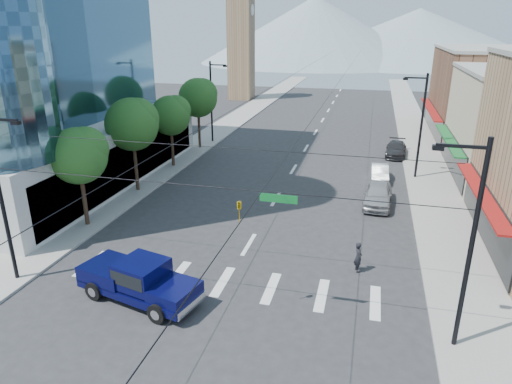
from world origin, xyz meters
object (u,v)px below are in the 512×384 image
(pickup_truck, at_px, (138,279))
(pedestrian, at_px, (358,257))
(parked_car_far, at_px, (396,149))
(parked_car_mid, at_px, (380,173))
(parked_car_near, at_px, (378,195))

(pickup_truck, xyz_separation_m, pedestrian, (10.24, 5.40, -0.25))
(parked_car_far, bearing_deg, pickup_truck, -109.54)
(parked_car_mid, height_order, parked_car_far, parked_car_far)
(pickup_truck, height_order, parked_car_far, pickup_truck)
(pickup_truck, bearing_deg, parked_car_mid, 76.25)
(pedestrian, height_order, parked_car_mid, pedestrian)
(pedestrian, xyz_separation_m, parked_car_mid, (1.16, 16.25, -0.20))
(pedestrian, distance_m, parked_car_far, 24.95)
(pedestrian, distance_m, parked_car_mid, 16.30)
(parked_car_near, bearing_deg, parked_car_mid, 91.45)
(pedestrian, height_order, parked_car_near, pedestrian)
(parked_car_mid, bearing_deg, parked_car_far, 77.52)
(pickup_truck, bearing_deg, pedestrian, 41.80)
(pedestrian, relative_size, parked_car_near, 0.35)
(parked_car_mid, xyz_separation_m, parked_car_far, (1.63, 8.54, 0.05))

